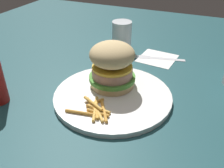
{
  "coord_description": "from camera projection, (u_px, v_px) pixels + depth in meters",
  "views": [
    {
      "loc": [
        0.46,
        0.18,
        0.35
      ],
      "look_at": [
        0.0,
        -0.01,
        0.04
      ],
      "focal_mm": 39.9,
      "sensor_mm": 36.0,
      "label": 1
    }
  ],
  "objects": [
    {
      "name": "plate",
      "position": [
        112.0,
        97.0,
        0.6
      ],
      "size": [
        0.28,
        0.28,
        0.01
      ],
      "primitive_type": "cylinder",
      "color": "white",
      "rests_on": "ground_plane"
    },
    {
      "name": "sandwich",
      "position": [
        112.0,
        65.0,
        0.6
      ],
      "size": [
        0.12,
        0.12,
        0.11
      ],
      "color": "tan",
      "rests_on": "plate"
    },
    {
      "name": "drink_glass",
      "position": [
        122.0,
        37.0,
        0.84
      ],
      "size": [
        0.07,
        0.07,
        0.09
      ],
      "color": "silver",
      "rests_on": "ground_plane"
    },
    {
      "name": "fries_pile",
      "position": [
        95.0,
        109.0,
        0.54
      ],
      "size": [
        0.08,
        0.1,
        0.01
      ],
      "color": "gold",
      "rests_on": "plate"
    },
    {
      "name": "ground_plane",
      "position": [
        117.0,
        99.0,
        0.6
      ],
      "size": [
        1.6,
        1.6,
        0.0
      ],
      "primitive_type": "plane",
      "color": "#1E474C"
    },
    {
      "name": "napkin",
      "position": [
        157.0,
        58.0,
        0.79
      ],
      "size": [
        0.12,
        0.12,
        0.0
      ],
      "primitive_type": "cube",
      "rotation": [
        0.0,
        0.0,
        -0.11
      ],
      "color": "white",
      "rests_on": "ground_plane"
    },
    {
      "name": "fork",
      "position": [
        157.0,
        57.0,
        0.79
      ],
      "size": [
        0.05,
        0.17,
        0.0
      ],
      "color": "silver",
      "rests_on": "napkin"
    }
  ]
}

